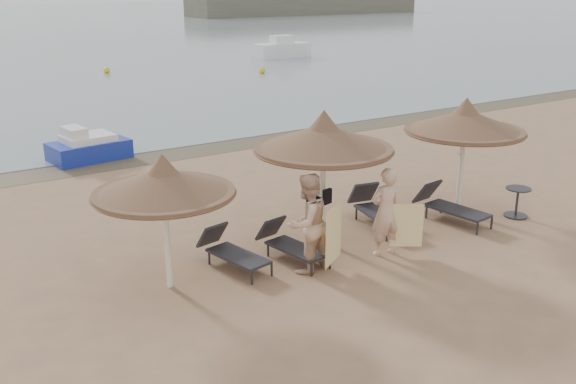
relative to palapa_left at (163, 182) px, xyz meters
name	(u,v)px	position (x,y,z in m)	size (l,w,h in m)	color
ground	(336,263)	(3.10, -0.83, -1.96)	(160.00, 160.00, 0.00)	#A1744E
wet_sand_strip	(152,157)	(3.10, 8.57, -1.95)	(200.00, 1.60, 0.01)	brown
palapa_left	(163,182)	(0.00, 0.00, 0.00)	(2.48, 2.48, 2.46)	white
palapa_center	(324,138)	(3.48, 0.16, 0.28)	(2.83, 2.83, 2.80)	white
palapa_right	(465,122)	(7.29, -0.07, 0.21)	(2.75, 2.75, 2.72)	white
lounger_far_left	(230,250)	(1.33, 0.18, -1.63)	(0.86, 1.71, 0.73)	#2E2E31
lounger_near_left	(289,243)	(2.46, -0.14, -1.63)	(0.80, 1.70, 0.73)	#2E2E31
lounger_near_right	(376,208)	(5.13, 0.38, -1.58)	(0.97, 1.93, 0.83)	#2E2E31
lounger_far_right	(448,205)	(6.66, -0.34, -1.59)	(0.82, 1.87, 0.81)	#2E2E31
side_table	(517,203)	(8.16, -1.05, -1.63)	(0.57, 0.57, 0.69)	#2E2E31
person_left	(307,215)	(2.44, -0.78, -0.85)	(1.01, 0.66, 2.21)	#D9AD8F
person_right	(386,205)	(4.16, -1.01, -0.91)	(0.96, 0.62, 2.09)	#D9AD8F
towel_left	(334,234)	(2.79, -1.13, -1.18)	(0.69, 0.44, 1.12)	yellow
towel_right	(407,225)	(4.51, -1.26, -1.34)	(0.54, 0.38, 0.90)	yellow
bag_patterned	(318,187)	(3.48, 0.34, -0.80)	(0.29, 0.14, 0.35)	silver
bag_dark	(327,197)	(3.48, 0.00, -0.90)	(0.23, 0.13, 0.31)	black
pedal_boat	(88,147)	(1.37, 9.36, -1.56)	(2.43, 1.63, 1.06)	#182C9F
buoy_mid	(107,70)	(8.05, 27.97, -1.76)	(0.38, 0.38, 0.38)	yellow
buoy_right	(262,70)	(15.65, 22.82, -1.77)	(0.38, 0.38, 0.38)	yellow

